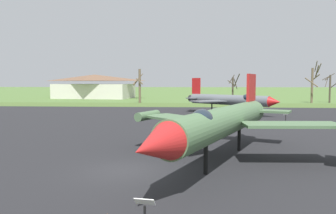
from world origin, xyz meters
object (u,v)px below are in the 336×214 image
info_placard_front_left (145,207)px  visitor_building (95,87)px  jet_fighter_front_left (223,121)px  info_placard_front_right (286,115)px  jet_fighter_front_right (229,100)px

info_placard_front_left → visitor_building: bearing=107.6°
jet_fighter_front_left → info_placard_front_right: 22.08m
jet_fighter_front_left → visitor_building: 78.94m
jet_fighter_front_right → info_placard_front_right: (5.54, -7.82, -1.37)m
info_placard_front_left → visitor_building: 85.59m
jet_fighter_front_left → info_placard_front_left: size_ratio=17.92×
info_placard_front_left → jet_fighter_front_left: bearing=68.6°
jet_fighter_front_left → jet_fighter_front_right: size_ratio=1.33×
jet_fighter_front_right → visitor_building: (-32.72, 45.52, 1.19)m
info_placard_front_left → visitor_building: size_ratio=0.04×
info_placard_front_left → jet_fighter_front_right: size_ratio=0.07×
visitor_building → info_placard_front_right: bearing=-54.3°
jet_fighter_front_left → jet_fighter_front_right: bearing=82.6°
info_placard_front_left → visitor_building: visitor_building is taller
info_placard_front_left → info_placard_front_right: info_placard_front_right is taller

